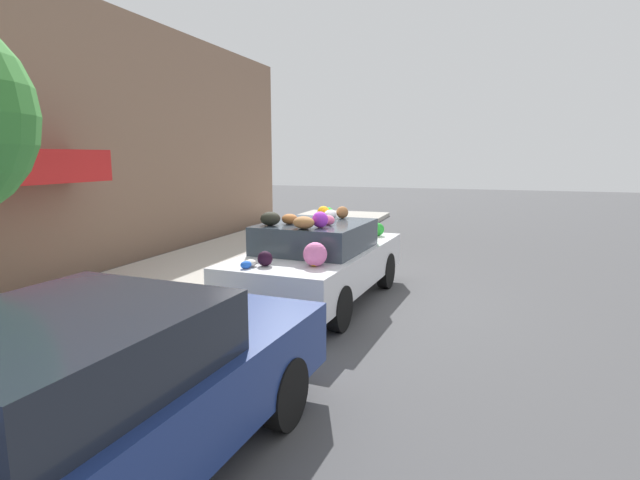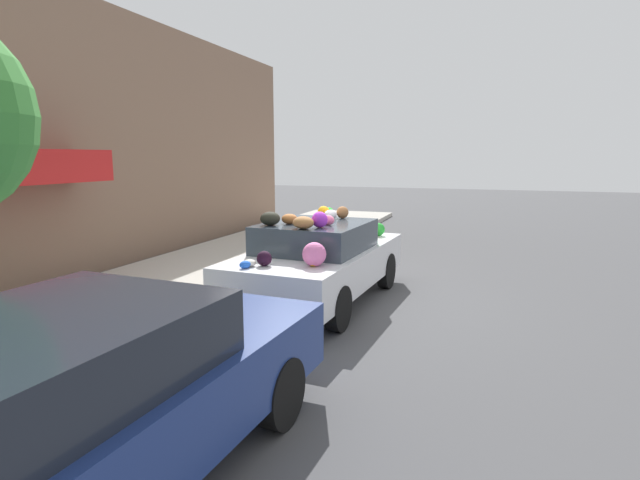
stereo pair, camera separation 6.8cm
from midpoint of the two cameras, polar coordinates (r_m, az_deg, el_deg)
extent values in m
plane|color=#4C4C4F|center=(8.26, -1.04, -6.90)|extent=(60.00, 60.00, 0.00)
cube|color=#B2ADA3|center=(9.48, -16.61, -4.68)|extent=(24.00, 3.20, 0.14)
cube|color=#846651|center=(10.69, -27.33, 10.40)|extent=(18.00, 0.30, 5.38)
cube|color=red|center=(9.33, -30.50, 7.25)|extent=(2.67, 0.90, 0.55)
cylinder|color=gold|center=(9.64, -7.92, -2.02)|extent=(0.20, 0.20, 0.55)
sphere|color=gold|center=(9.58, -7.96, -0.05)|extent=(0.18, 0.18, 0.18)
cube|color=silver|center=(8.07, -0.24, -2.89)|extent=(4.01, 1.92, 0.57)
cube|color=#333D47|center=(7.83, -0.68, 0.44)|extent=(1.84, 1.60, 0.43)
cylinder|color=black|center=(9.52, -1.76, -2.72)|extent=(0.64, 0.22, 0.63)
cylinder|color=black|center=(9.01, 7.33, -3.50)|extent=(0.64, 0.22, 0.63)
cylinder|color=black|center=(7.43, -9.46, -6.36)|extent=(0.64, 0.22, 0.63)
cylinder|color=black|center=(6.77, 1.92, -7.82)|extent=(0.64, 0.22, 0.63)
sphere|color=green|center=(9.27, 6.40, 1.22)|extent=(0.34, 0.34, 0.24)
ellipsoid|color=black|center=(7.50, -5.95, 2.45)|extent=(0.42, 0.42, 0.21)
ellipsoid|color=white|center=(8.22, 0.97, 2.93)|extent=(0.29, 0.25, 0.16)
sphere|color=green|center=(8.42, 0.73, 3.16)|extent=(0.22, 0.22, 0.18)
ellipsoid|color=#98592B|center=(7.64, -3.74, 2.42)|extent=(0.32, 0.33, 0.16)
sphere|color=pink|center=(6.66, -0.85, -1.64)|extent=(0.32, 0.32, 0.32)
ellipsoid|color=#94583B|center=(8.77, 3.65, 1.08)|extent=(0.40, 0.32, 0.33)
ellipsoid|color=orange|center=(6.66, -0.95, -2.29)|extent=(0.27, 0.26, 0.18)
sphere|color=purple|center=(7.23, -0.25, 2.34)|extent=(0.30, 0.30, 0.23)
sphere|color=red|center=(8.91, 4.59, 1.05)|extent=(0.38, 0.38, 0.28)
sphere|color=black|center=(6.72, -6.59, -2.12)|extent=(0.29, 0.29, 0.20)
sphere|color=orange|center=(8.35, 0.16, 3.21)|extent=(0.22, 0.22, 0.20)
ellipsoid|color=#FC9F1A|center=(9.13, 1.76, 1.10)|extent=(0.45, 0.45, 0.23)
ellipsoid|color=pink|center=(7.52, 0.67, 2.30)|extent=(0.19, 0.25, 0.15)
ellipsoid|color=red|center=(9.05, -1.55, 0.68)|extent=(0.28, 0.28, 0.12)
ellipsoid|color=pink|center=(9.12, 4.53, 1.04)|extent=(0.27, 0.26, 0.22)
sphere|color=white|center=(9.21, 2.46, 1.14)|extent=(0.23, 0.23, 0.22)
ellipsoid|color=#986538|center=(7.12, -2.14, 2.00)|extent=(0.44, 0.45, 0.18)
ellipsoid|color=white|center=(6.72, -8.24, -2.62)|extent=(0.22, 0.22, 0.10)
ellipsoid|color=blue|center=(6.62, -8.76, -2.81)|extent=(0.20, 0.17, 0.10)
sphere|color=brown|center=(8.33, 2.33, 3.18)|extent=(0.28, 0.28, 0.20)
cube|color=navy|center=(3.92, -25.23, -17.50)|extent=(4.28, 2.03, 0.60)
cube|color=#1E232D|center=(3.62, -27.81, -10.92)|extent=(1.97, 1.69, 0.46)
cylinder|color=black|center=(5.41, -20.82, -13.06)|extent=(0.64, 0.21, 0.63)
cylinder|color=black|center=(4.53, -4.48, -17.05)|extent=(0.64, 0.21, 0.63)
camera|label=1|loc=(0.03, -90.24, -0.04)|focal=28.00mm
camera|label=2|loc=(0.03, 89.76, 0.04)|focal=28.00mm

